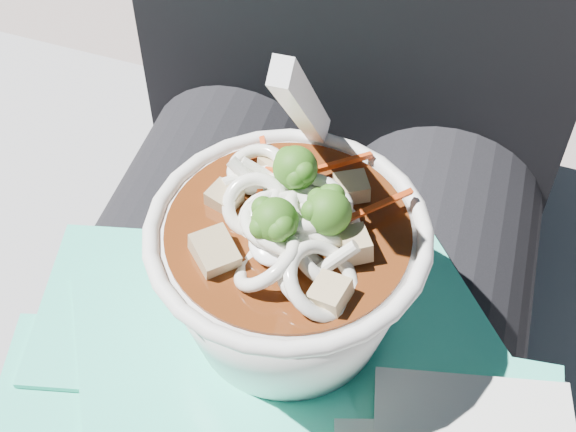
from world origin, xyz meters
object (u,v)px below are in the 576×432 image
(lap, at_px, (260,414))
(plastic_bag, at_px, (261,371))
(stone_ledge, at_px, (309,421))
(person_body, at_px, (297,284))
(udon_bowl, at_px, (288,263))

(lap, relative_size, plastic_bag, 1.41)
(lap, height_order, plastic_bag, plastic_bag)
(lap, xyz_separation_m, plastic_bag, (0.01, -0.02, 0.09))
(stone_ledge, xyz_separation_m, lap, (0.00, -0.15, 0.30))
(lap, height_order, person_body, person_body)
(person_body, distance_m, plastic_bag, 0.12)
(udon_bowl, bearing_deg, stone_ledge, 96.30)
(stone_ledge, relative_size, plastic_bag, 2.93)
(person_body, bearing_deg, stone_ledge, 90.00)
(lap, relative_size, person_body, 0.49)
(plastic_bag, bearing_deg, person_body, 94.19)
(person_body, relative_size, plastic_bag, 2.89)
(plastic_bag, distance_m, udon_bowl, 0.07)
(plastic_bag, bearing_deg, stone_ledge, 92.73)
(stone_ledge, xyz_separation_m, person_body, (0.00, -0.06, 0.33))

